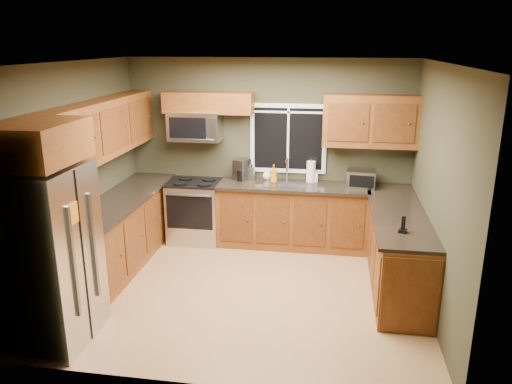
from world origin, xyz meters
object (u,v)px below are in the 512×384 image
(refrigerator, at_px, (49,256))
(toaster_oven, at_px, (361,179))
(coffee_maker, at_px, (242,170))
(soap_bottle_c, at_px, (267,174))
(soap_bottle_a, at_px, (274,174))
(soap_bottle_b, at_px, (314,175))
(kettle, at_px, (250,172))
(range, at_px, (196,211))
(paper_towel_roll, at_px, (311,172))
(cordless_phone, at_px, (403,228))
(microwave, at_px, (195,126))

(refrigerator, bearing_deg, toaster_oven, 42.07)
(coffee_maker, relative_size, soap_bottle_c, 1.90)
(soap_bottle_a, distance_m, soap_bottle_b, 0.60)
(coffee_maker, xyz_separation_m, kettle, (0.13, 0.01, -0.03))
(soap_bottle_c, bearing_deg, range, -167.62)
(soap_bottle_a, bearing_deg, soap_bottle_b, 14.26)
(toaster_oven, distance_m, soap_bottle_b, 0.70)
(paper_towel_roll, bearing_deg, range, -172.96)
(refrigerator, xyz_separation_m, kettle, (1.50, 2.95, 0.16))
(refrigerator, bearing_deg, soap_bottle_c, 59.90)
(coffee_maker, relative_size, soap_bottle_b, 1.44)
(range, height_order, paper_towel_roll, paper_towel_roll)
(refrigerator, relative_size, soap_bottle_c, 11.25)
(soap_bottle_b, bearing_deg, paper_towel_roll, -156.86)
(toaster_oven, height_order, cordless_phone, toaster_oven)
(paper_towel_roll, xyz_separation_m, soap_bottle_a, (-0.53, -0.13, -0.02))
(paper_towel_roll, xyz_separation_m, soap_bottle_b, (0.05, 0.02, -0.05))
(kettle, bearing_deg, soap_bottle_c, 11.72)
(toaster_oven, distance_m, coffee_maker, 1.74)
(microwave, height_order, toaster_oven, microwave)
(kettle, bearing_deg, refrigerator, -116.92)
(range, height_order, soap_bottle_c, soap_bottle_c)
(kettle, relative_size, soap_bottle_c, 1.57)
(refrigerator, bearing_deg, kettle, 63.08)
(microwave, distance_m, coffee_maker, 0.94)
(paper_towel_roll, bearing_deg, coffee_maker, -177.68)
(range, bearing_deg, soap_bottle_c, 12.38)
(kettle, bearing_deg, toaster_oven, -5.17)
(soap_bottle_c, bearing_deg, coffee_maker, -170.57)
(refrigerator, distance_m, microwave, 3.10)
(coffee_maker, bearing_deg, refrigerator, -114.98)
(coffee_maker, distance_m, paper_towel_roll, 1.02)
(range, bearing_deg, cordless_phone, -30.97)
(soap_bottle_c, bearing_deg, paper_towel_roll, -1.75)
(microwave, distance_m, paper_towel_roll, 1.82)
(soap_bottle_b, xyz_separation_m, cordless_phone, (1.04, -1.91, -0.05))
(toaster_oven, distance_m, soap_bottle_c, 1.38)
(range, xyz_separation_m, toaster_oven, (2.42, 0.03, 0.59))
(refrigerator, relative_size, microwave, 2.37)
(kettle, height_order, soap_bottle_c, kettle)
(refrigerator, height_order, range, refrigerator)
(microwave, bearing_deg, soap_bottle_a, -2.60)
(kettle, xyz_separation_m, paper_towel_roll, (0.89, 0.03, 0.04))
(toaster_oven, bearing_deg, soap_bottle_a, 177.79)
(refrigerator, distance_m, paper_towel_roll, 3.83)
(cordless_phone, bearing_deg, toaster_oven, 102.33)
(soap_bottle_a, xyz_separation_m, cordless_phone, (1.62, -1.76, -0.08))
(range, distance_m, microwave, 1.27)
(range, xyz_separation_m, kettle, (0.81, 0.18, 0.59))
(refrigerator, relative_size, range, 1.92)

